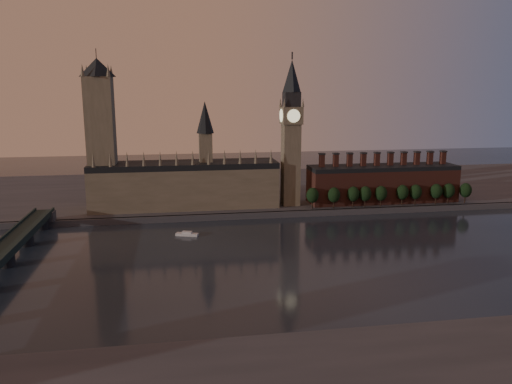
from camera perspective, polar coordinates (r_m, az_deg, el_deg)
ground at (r=258.77m, az=7.30°, el=-7.80°), size 900.00×900.00×0.00m
north_bank at (r=426.06m, az=0.53°, el=0.29°), size 900.00×182.00×4.00m
palace_of_westminster at (r=354.45m, az=-8.03°, el=1.09°), size 130.00×30.30×74.00m
victoria_tower at (r=353.08m, az=-17.32°, el=6.78°), size 24.00×24.00×108.00m
big_ben at (r=354.26m, az=4.03°, el=6.92°), size 15.00×15.00×107.00m
chimney_block at (r=381.46m, az=14.24°, el=1.01°), size 110.00×25.00×37.00m
embankment_tree_0 at (r=349.44m, az=6.47°, el=-0.38°), size 8.60×8.60×14.88m
embankment_tree_1 at (r=352.72m, az=8.90°, el=-0.34°), size 8.60×8.60×14.88m
embankment_tree_2 at (r=358.19m, az=11.06°, el=-0.23°), size 8.60×8.60×14.88m
embankment_tree_3 at (r=360.86m, az=12.38°, el=-0.20°), size 8.60×8.60×14.88m
embankment_tree_4 at (r=364.76m, az=14.10°, el=-0.15°), size 8.60×8.60×14.88m
embankment_tree_5 at (r=372.78m, az=16.40°, el=-0.03°), size 8.60×8.60×14.88m
embankment_tree_6 at (r=376.89m, az=17.79°, el=0.01°), size 8.60×8.60×14.88m
embankment_tree_7 at (r=384.28m, az=19.91°, el=0.08°), size 8.60×8.60×14.88m
embankment_tree_8 at (r=389.58m, az=21.16°, el=0.14°), size 8.60×8.60×14.88m
embankment_tree_9 at (r=395.63m, az=22.83°, el=0.18°), size 8.60×8.60×14.88m
river_boat at (r=301.75m, az=-7.89°, el=-4.78°), size 13.88×7.84×2.67m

